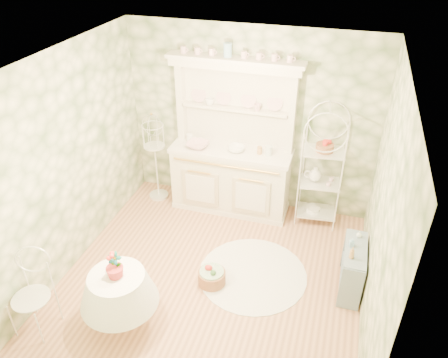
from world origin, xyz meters
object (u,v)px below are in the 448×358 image
(birdcage_stand, at_px, (156,159))
(floor_basket, at_px, (212,277))
(bakers_rack, at_px, (322,165))
(kitchen_dresser, at_px, (231,141))
(side_shelf, at_px, (352,268))
(cafe_chair, at_px, (30,296))
(round_table, at_px, (121,303))

(birdcage_stand, distance_m, floor_basket, 2.19)
(bakers_rack, relative_size, floor_basket, 6.49)
(kitchen_dresser, bearing_deg, side_shelf, -33.21)
(side_shelf, bearing_deg, kitchen_dresser, 148.56)
(bakers_rack, distance_m, birdcage_stand, 2.49)
(kitchen_dresser, relative_size, cafe_chair, 2.34)
(kitchen_dresser, bearing_deg, bakers_rack, 1.80)
(birdcage_stand, bearing_deg, round_table, -74.94)
(floor_basket, bearing_deg, cafe_chair, -143.75)
(side_shelf, xyz_separation_m, floor_basket, (-1.62, -0.42, -0.22))
(round_table, bearing_deg, birdcage_stand, 105.06)
(kitchen_dresser, relative_size, side_shelf, 3.13)
(kitchen_dresser, xyz_separation_m, bakers_rack, (1.30, 0.04, -0.20))
(round_table, xyz_separation_m, floor_basket, (0.75, 0.86, -0.22))
(cafe_chair, height_order, floor_basket, cafe_chair)
(side_shelf, height_order, round_table, round_table)
(kitchen_dresser, distance_m, cafe_chair, 3.21)
(bakers_rack, height_order, round_table, bakers_rack)
(round_table, relative_size, birdcage_stand, 0.46)
(side_shelf, distance_m, round_table, 2.70)
(kitchen_dresser, relative_size, bakers_rack, 1.22)
(kitchen_dresser, height_order, bakers_rack, kitchen_dresser)
(kitchen_dresser, height_order, round_table, kitchen_dresser)
(cafe_chair, xyz_separation_m, floor_basket, (1.62, 1.18, -0.40))
(kitchen_dresser, distance_m, side_shelf, 2.36)
(round_table, bearing_deg, kitchen_dresser, 78.02)
(bakers_rack, distance_m, round_table, 3.18)
(round_table, xyz_separation_m, cafe_chair, (-0.86, -0.32, 0.17))
(round_table, height_order, floor_basket, round_table)
(side_shelf, relative_size, cafe_chair, 0.75)
(kitchen_dresser, xyz_separation_m, cafe_chair, (-1.39, -2.81, -0.66))
(floor_basket, bearing_deg, kitchen_dresser, 97.90)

